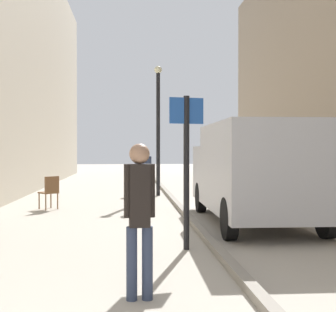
# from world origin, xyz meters

# --- Properties ---
(ground_plane) EXTENTS (80.00, 80.00, 0.00)m
(ground_plane) POSITION_xyz_m (0.00, 12.00, 0.00)
(ground_plane) COLOR #A8A093
(kerb_strip) EXTENTS (0.16, 40.00, 0.12)m
(kerb_strip) POSITION_xyz_m (1.58, 12.00, 0.06)
(kerb_strip) COLOR gray
(kerb_strip) RESTS_ON ground_plane
(pedestrian_main_foreground) EXTENTS (0.35, 0.23, 1.76)m
(pedestrian_main_foreground) POSITION_xyz_m (0.26, 3.42, 1.02)
(pedestrian_main_foreground) COLOR #2D3851
(pedestrian_main_foreground) RESTS_ON ground_plane
(pedestrian_mid_block) EXTENTS (0.34, 0.22, 1.72)m
(pedestrian_mid_block) POSITION_xyz_m (0.62, 11.60, 0.99)
(pedestrian_mid_block) COLOR black
(pedestrian_mid_block) RESTS_ON ground_plane
(pedestrian_far_crossing) EXTENTS (0.32, 0.24, 1.67)m
(pedestrian_far_crossing) POSITION_xyz_m (0.51, 15.91, 0.97)
(pedestrian_far_crossing) COLOR gray
(pedestrian_far_crossing) RESTS_ON ground_plane
(delivery_van) EXTENTS (2.17, 5.51, 2.26)m
(delivery_van) POSITION_xyz_m (2.98, 8.64, 1.22)
(delivery_van) COLOR #B7B7BC
(delivery_van) RESTS_ON ground_plane
(street_sign_post) EXTENTS (0.59, 0.15, 2.60)m
(street_sign_post) POSITION_xyz_m (1.11, 5.99, 1.55)
(street_sign_post) COLOR black
(street_sign_post) RESTS_ON ground_plane
(lamp_post) EXTENTS (0.28, 0.28, 4.76)m
(lamp_post) POSITION_xyz_m (1.21, 15.20, 2.72)
(lamp_post) COLOR black
(lamp_post) RESTS_ON ground_plane
(cafe_chair_near_window) EXTENTS (0.62, 0.62, 0.94)m
(cafe_chair_near_window) POSITION_xyz_m (-2.09, 11.52, 0.55)
(cafe_chair_near_window) COLOR brown
(cafe_chair_near_window) RESTS_ON ground_plane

